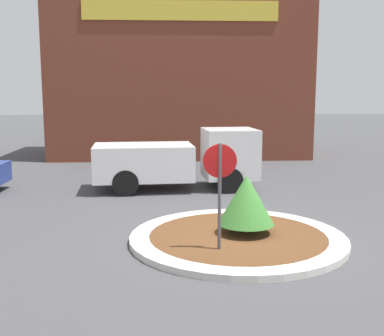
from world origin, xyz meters
name	(u,v)px	position (x,y,z in m)	size (l,w,h in m)	color
ground_plane	(238,241)	(0.00, 0.00, 0.00)	(120.00, 120.00, 0.00)	#474749
traffic_island	(238,238)	(0.00, 0.00, 0.07)	(4.88, 4.88, 0.14)	beige
stop_sign	(220,179)	(-0.53, -0.94, 1.61)	(0.68, 0.07, 2.33)	#4C4C51
island_shrub	(246,200)	(0.21, 0.14, 0.93)	(1.28, 1.28, 1.35)	brown
utility_truck	(180,159)	(-1.11, 5.97, 1.05)	(5.68, 2.40, 2.06)	silver
storefront_building	(179,80)	(-0.86, 15.52, 3.92)	(12.91, 6.07, 7.83)	brown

